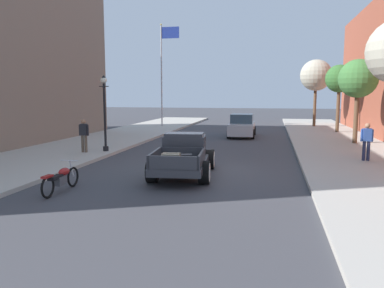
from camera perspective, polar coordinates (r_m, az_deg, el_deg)
name	(u,v)px	position (r m, az deg, el deg)	size (l,w,h in m)	color
ground_plane	(187,171)	(15.28, -0.73, -4.05)	(140.00, 140.00, 0.00)	#3D3D42
sidewalk_left	(26,162)	(18.25, -23.57, -2.55)	(5.50, 64.00, 0.15)	#ADA89E
sidewalk_right	(383,177)	(15.43, 26.65, -4.46)	(5.50, 64.00, 0.15)	#ADA89E
hotrod_truck_gunmetal	(184,154)	(14.61, -1.16, -1.58)	(2.48, 5.04, 1.58)	#333338
motorcycle_parked	(61,178)	(12.61, -19.01, -4.89)	(0.62, 2.12, 0.93)	black
car_background_silver	(242,126)	(27.67, 7.49, 2.66)	(1.91, 4.32, 1.65)	#B7B7BC
pedestrian_sidewalk_left	(84,134)	(19.83, -15.86, 1.49)	(0.53, 0.22, 1.65)	brown
pedestrian_sidewalk_right	(367,139)	(18.32, 24.67, 0.62)	(0.53, 0.22, 1.65)	#232847
street_lamp_near	(105,107)	(19.90, -12.94, 5.36)	(0.50, 0.32, 3.85)	black
flagpole	(164,64)	(35.28, -4.24, 11.86)	(1.74, 0.16, 9.16)	#B2B2B7
street_tree_second	(358,79)	(24.61, 23.58, 8.87)	(2.25, 2.25, 4.94)	brown
street_tree_third	(339,79)	(31.56, 21.18, 9.01)	(2.11, 2.11, 5.14)	brown
street_tree_farthest	(316,76)	(36.62, 18.05, 9.71)	(2.80, 2.80, 6.00)	brown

